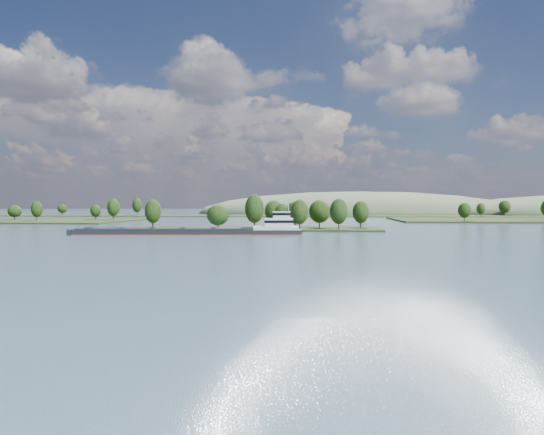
# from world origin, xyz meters

# --- Properties ---
(ground) EXTENTS (1800.00, 1800.00, 0.00)m
(ground) POSITION_xyz_m (0.00, 120.00, 0.00)
(ground) COLOR #3B5366
(ground) RESTS_ON ground
(tree_island) EXTENTS (100.00, 32.98, 14.23)m
(tree_island) POSITION_xyz_m (6.19, 179.54, 3.82)
(tree_island) COLOR black
(tree_island) RESTS_ON ground
(back_shoreline) EXTENTS (900.00, 60.00, 15.26)m
(back_shoreline) POSITION_xyz_m (7.88, 399.73, 0.67)
(back_shoreline) COLOR black
(back_shoreline) RESTS_ON ground
(hill_west) EXTENTS (320.00, 160.00, 44.00)m
(hill_west) POSITION_xyz_m (60.00, 500.00, 0.00)
(hill_west) COLOR #4D5D40
(hill_west) RESTS_ON ground
(cargo_barge) EXTENTS (76.24, 17.71, 10.24)m
(cargo_barge) POSITION_xyz_m (-11.22, 146.29, 1.29)
(cargo_barge) COLOR black
(cargo_barge) RESTS_ON ground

